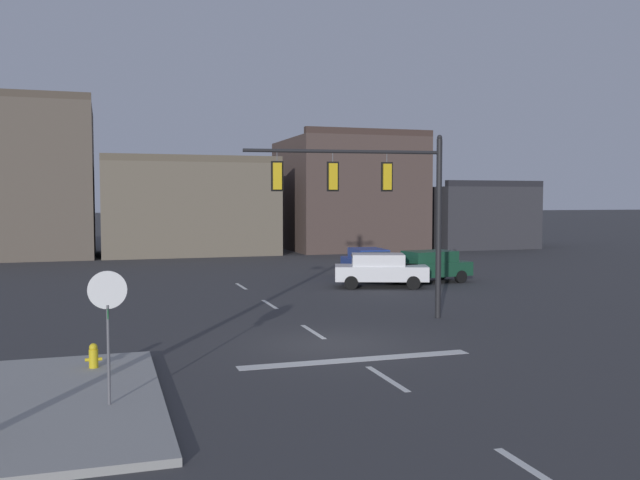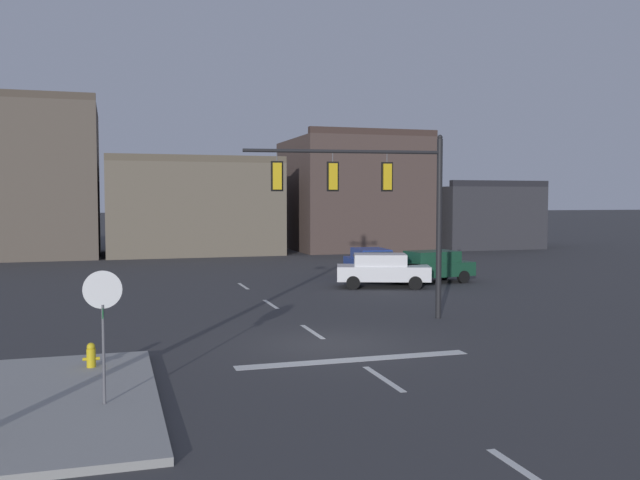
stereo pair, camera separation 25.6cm
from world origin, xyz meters
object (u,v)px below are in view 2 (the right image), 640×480
(car_lot_middle, at_px, (370,263))
(signal_mast_near_side, at_px, (377,193))
(stop_sign, at_px, (103,305))
(car_lot_nearside, at_px, (430,266))
(fire_hydrant, at_px, (91,360))
(car_lot_farside, at_px, (382,270))

(car_lot_middle, bearing_deg, signal_mast_near_side, -110.13)
(signal_mast_near_side, distance_m, stop_sign, 12.35)
(car_lot_nearside, distance_m, fire_hydrant, 21.24)
(stop_sign, relative_size, car_lot_nearside, 0.61)
(signal_mast_near_side, relative_size, stop_sign, 2.46)
(car_lot_farside, xyz_separation_m, fire_hydrant, (-12.92, -13.08, -0.53))
(car_lot_nearside, relative_size, fire_hydrant, 6.17)
(car_lot_farside, height_order, fire_hydrant, car_lot_farside)
(car_lot_middle, height_order, fire_hydrant, car_lot_middle)
(car_lot_farside, relative_size, fire_hydrant, 6.33)
(signal_mast_near_side, height_order, car_lot_nearside, signal_mast_near_side)
(stop_sign, relative_size, car_lot_middle, 0.62)
(car_lot_nearside, relative_size, car_lot_middle, 1.01)
(signal_mast_near_side, height_order, car_lot_middle, signal_mast_near_side)
(car_lot_nearside, xyz_separation_m, fire_hydrant, (-15.93, -14.04, -0.53))
(signal_mast_near_side, distance_m, fire_hydrant, 11.33)
(signal_mast_near_side, bearing_deg, car_lot_farside, 66.58)
(stop_sign, height_order, car_lot_nearside, stop_sign)
(signal_mast_near_side, xyz_separation_m, car_lot_farside, (3.56, 8.21, -3.59))
(stop_sign, bearing_deg, car_lot_middle, 56.10)
(stop_sign, bearing_deg, signal_mast_near_side, 41.93)
(stop_sign, distance_m, car_lot_middle, 23.92)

